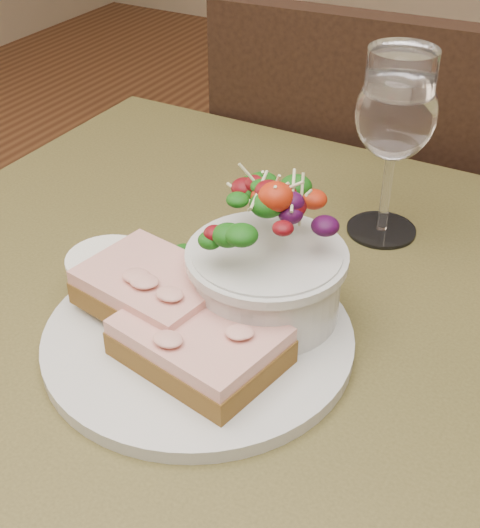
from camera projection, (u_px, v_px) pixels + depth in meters
The scene contains 9 objects.
cafe_table at pixel (240, 433), 0.66m from camera, with size 0.80×0.80×0.75m.
chair_far at pixel (365, 329), 1.33m from camera, with size 0.45×0.45×0.90m.
dinner_plate at pixel (198, 338), 0.60m from camera, with size 0.25×0.25×0.01m, color silver.
sandwich_front at pixel (200, 341), 0.57m from camera, with size 0.14×0.11×0.03m.
sandwich_back at pixel (154, 289), 0.61m from camera, with size 0.13×0.10×0.03m.
ramekin at pixel (110, 272), 0.64m from camera, with size 0.07×0.07×0.04m.
salad_bowl at pixel (267, 253), 0.59m from camera, with size 0.12×0.12×0.13m.
garnish at pixel (176, 259), 0.67m from camera, with size 0.05×0.04×0.02m.
wine_glass at pixel (395, 119), 0.68m from camera, with size 0.08×0.08×0.18m.
Camera 1 is at (0.22, -0.40, 1.15)m, focal length 50.00 mm.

